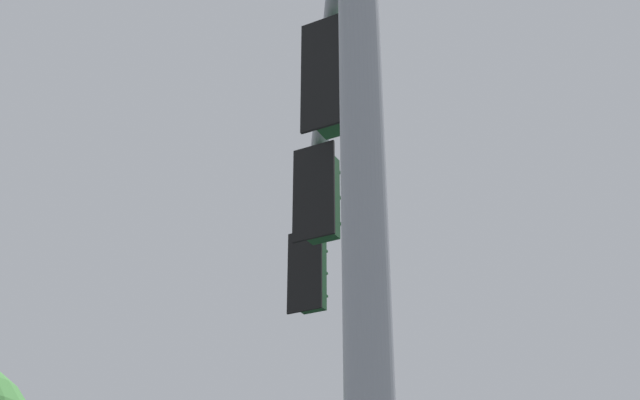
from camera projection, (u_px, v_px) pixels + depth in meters
The scene contains 5 objects.
signal_pole at pixel (366, 267), 4.87m from camera, with size 0.28×0.28×7.97m, color gray.
mast_arm at pixel (324, 106), 9.69m from camera, with size 0.21×0.21×7.13m, color gray.
traffic_light_nearest_pole at pixel (337, 81), 7.90m from camera, with size 0.54×0.49×1.31m.
traffic_light_mid_inner at pixel (321, 197), 9.93m from camera, with size 0.54×0.49×1.31m.
traffic_light_mid_outer at pixel (311, 274), 11.95m from camera, with size 0.54×0.49×1.31m.
Camera 1 is at (1.86, -4.08, 2.03)m, focal length 47.50 mm.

